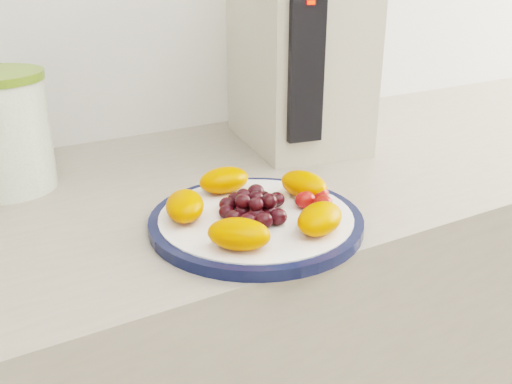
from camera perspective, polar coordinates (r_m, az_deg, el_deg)
plate_rim at (r=0.76m, az=-0.00°, el=-2.96°), size 0.28×0.28×0.01m
plate_face at (r=0.76m, az=-0.00°, el=-2.90°), size 0.26×0.26×0.02m
canister at (r=0.94m, az=-24.05°, el=5.15°), size 0.14×0.14×0.17m
appliance_body at (r=1.07m, az=4.26°, el=13.66°), size 0.24×0.30×0.34m
appliance_panel at (r=0.93m, az=5.01°, el=12.51°), size 0.06×0.03×0.25m
appliance_led at (r=0.91m, az=5.52°, el=18.35°), size 0.01×0.01×0.01m
fruit_plate at (r=0.75m, az=0.17°, el=-1.15°), size 0.25×0.24×0.04m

